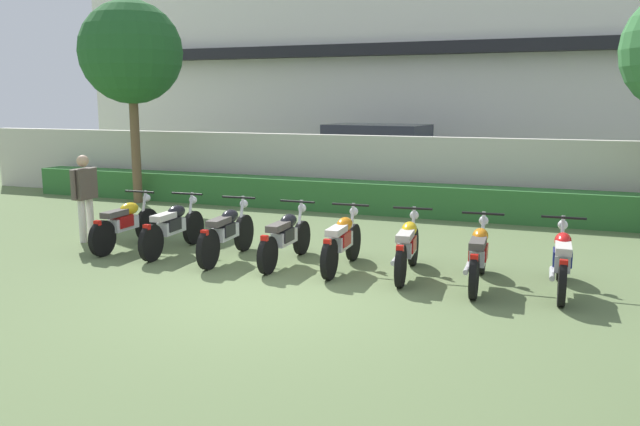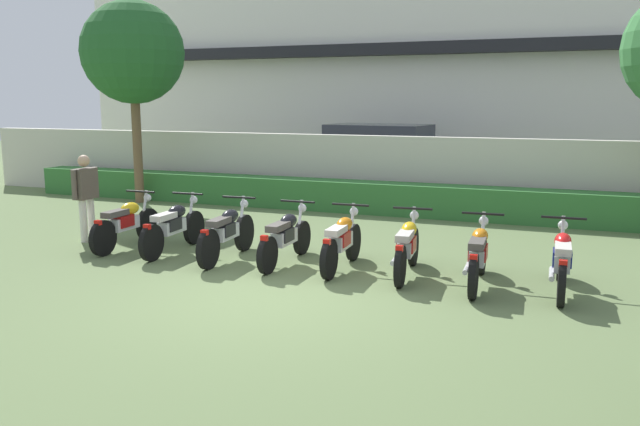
% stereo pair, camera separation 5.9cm
% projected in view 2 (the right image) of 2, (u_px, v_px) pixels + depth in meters
% --- Properties ---
extents(ground, '(60.00, 60.00, 0.00)m').
position_uv_depth(ground, '(270.00, 295.00, 8.59)').
color(ground, '#607547').
extents(building, '(26.00, 6.50, 7.73)m').
position_uv_depth(building, '(463.00, 61.00, 22.03)').
color(building, white).
rests_on(building, ground).
extents(compound_wall, '(24.70, 0.30, 1.73)m').
position_uv_depth(compound_wall, '(404.00, 173.00, 15.10)').
color(compound_wall, beige).
rests_on(compound_wall, ground).
extents(hedge_row, '(19.76, 0.70, 0.71)m').
position_uv_depth(hedge_row, '(396.00, 199.00, 14.54)').
color(hedge_row, '#337033').
rests_on(hedge_row, ground).
extents(parked_car, '(4.66, 2.44, 1.89)m').
position_uv_depth(parked_car, '(384.00, 159.00, 17.88)').
color(parked_car, navy).
rests_on(parked_car, ground).
extents(tree_near_inspector, '(2.50, 2.50, 4.96)m').
position_uv_depth(tree_near_inspector, '(133.00, 53.00, 15.69)').
color(tree_near_inspector, brown).
rests_on(tree_near_inspector, ground).
extents(motorcycle_in_row_0, '(0.60, 1.84, 0.96)m').
position_uv_depth(motorcycle_in_row_0, '(126.00, 223.00, 11.20)').
color(motorcycle_in_row_0, black).
rests_on(motorcycle_in_row_0, ground).
extents(motorcycle_in_row_1, '(0.60, 1.93, 0.96)m').
position_uv_depth(motorcycle_in_row_1, '(173.00, 226.00, 10.91)').
color(motorcycle_in_row_1, black).
rests_on(motorcycle_in_row_1, ground).
extents(motorcycle_in_row_2, '(0.60, 1.93, 0.97)m').
position_uv_depth(motorcycle_in_row_2, '(227.00, 232.00, 10.41)').
color(motorcycle_in_row_2, black).
rests_on(motorcycle_in_row_2, ground).
extents(motorcycle_in_row_3, '(0.60, 1.90, 0.94)m').
position_uv_depth(motorcycle_in_row_3, '(285.00, 236.00, 10.15)').
color(motorcycle_in_row_3, black).
rests_on(motorcycle_in_row_3, ground).
extents(motorcycle_in_row_4, '(0.60, 1.81, 0.95)m').
position_uv_depth(motorcycle_in_row_4, '(342.00, 241.00, 9.80)').
color(motorcycle_in_row_4, black).
rests_on(motorcycle_in_row_4, ground).
extents(motorcycle_in_row_5, '(0.60, 1.84, 0.95)m').
position_uv_depth(motorcycle_in_row_5, '(407.00, 246.00, 9.45)').
color(motorcycle_in_row_5, black).
rests_on(motorcycle_in_row_5, ground).
extents(motorcycle_in_row_6, '(0.60, 1.93, 0.96)m').
position_uv_depth(motorcycle_in_row_6, '(478.00, 255.00, 8.93)').
color(motorcycle_in_row_6, black).
rests_on(motorcycle_in_row_6, ground).
extents(motorcycle_in_row_7, '(0.60, 1.89, 0.96)m').
position_uv_depth(motorcycle_in_row_7, '(562.00, 260.00, 8.62)').
color(motorcycle_in_row_7, black).
rests_on(motorcycle_in_row_7, ground).
extents(inspector_person, '(0.22, 0.65, 1.58)m').
position_uv_depth(inspector_person, '(86.00, 191.00, 11.71)').
color(inspector_person, silver).
rests_on(inspector_person, ground).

